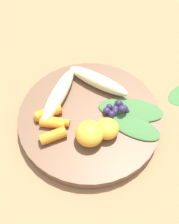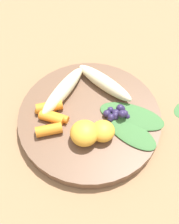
{
  "view_description": "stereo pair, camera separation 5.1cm",
  "coord_description": "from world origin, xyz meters",
  "px_view_note": "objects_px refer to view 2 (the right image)",
  "views": [
    {
      "loc": [
        -0.22,
        0.18,
        0.45
      ],
      "look_at": [
        0.0,
        0.0,
        0.03
      ],
      "focal_mm": 44.14,
      "sensor_mm": 36.0,
      "label": 1
    },
    {
      "loc": [
        -0.25,
        0.13,
        0.45
      ],
      "look_at": [
        0.0,
        0.0,
        0.03
      ],
      "focal_mm": 44.14,
      "sensor_mm": 36.0,
      "label": 2
    }
  ],
  "objects_px": {
    "bowl": "(90,118)",
    "banana_peeled_right": "(104,83)",
    "orange_segment_near": "(103,131)",
    "banana_peeled_left": "(63,90)"
  },
  "relations": [
    {
      "from": "banana_peeled_right",
      "to": "orange_segment_near",
      "type": "height_order",
      "value": "orange_segment_near"
    },
    {
      "from": "bowl",
      "to": "orange_segment_near",
      "type": "height_order",
      "value": "orange_segment_near"
    },
    {
      "from": "bowl",
      "to": "banana_peeled_right",
      "type": "xyz_separation_m",
      "value": [
        0.05,
        -0.06,
        0.03
      ]
    },
    {
      "from": "bowl",
      "to": "banana_peeled_left",
      "type": "height_order",
      "value": "banana_peeled_left"
    },
    {
      "from": "bowl",
      "to": "banana_peeled_left",
      "type": "distance_m",
      "value": 0.07
    },
    {
      "from": "banana_peeled_left",
      "to": "orange_segment_near",
      "type": "bearing_deg",
      "value": 69.97
    },
    {
      "from": "banana_peeled_left",
      "to": "banana_peeled_right",
      "type": "height_order",
      "value": "same"
    },
    {
      "from": "banana_peeled_right",
      "to": "orange_segment_near",
      "type": "distance_m",
      "value": 0.11
    },
    {
      "from": "banana_peeled_right",
      "to": "orange_segment_near",
      "type": "bearing_deg",
      "value": 128.79
    },
    {
      "from": "banana_peeled_right",
      "to": "bowl",
      "type": "bearing_deg",
      "value": 108.42
    }
  ]
}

